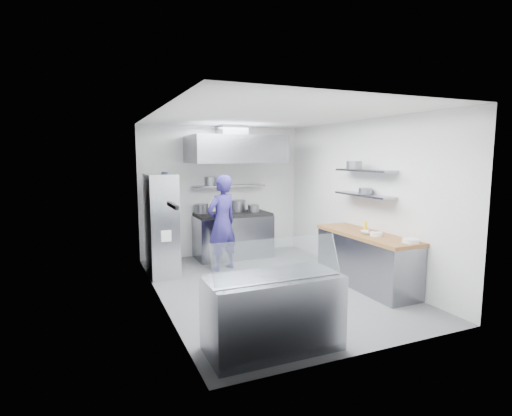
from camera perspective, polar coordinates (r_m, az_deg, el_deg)
name	(u,v)px	position (r m, az deg, el deg)	size (l,w,h in m)	color
floor	(270,286)	(6.82, 2.02, -11.09)	(5.00, 5.00, 0.00)	#555557
ceiling	(271,116)	(6.50, 2.14, 13.04)	(5.00, 5.00, 0.00)	silver
wall_back	(222,191)	(8.82, -4.86, 2.43)	(3.60, 0.02, 2.80)	white
wall_front	(371,229)	(4.40, 16.09, -2.85)	(3.60, 0.02, 2.80)	white
wall_left	(159,209)	(5.97, -13.75, -0.13)	(5.00, 0.02, 2.80)	white
wall_right	(361,199)	(7.45, 14.70, 1.30)	(5.00, 0.02, 2.80)	white
gas_range	(233,236)	(8.62, -3.32, -4.06)	(1.60, 0.80, 0.90)	gray
cooktop	(233,214)	(8.53, -3.34, -0.90)	(1.57, 0.78, 0.06)	black
stock_pot_left	(201,209)	(8.53, -7.81, -0.08)	(0.29, 0.29, 0.20)	slate
stock_pot_mid	(237,206)	(8.80, -2.71, 0.34)	(0.38, 0.38, 0.24)	slate
stock_pot_right	(253,209)	(8.61, -0.36, -0.08)	(0.24, 0.24, 0.16)	slate
over_range_shelf	(229,186)	(8.69, -3.91, 3.16)	(1.60, 0.30, 0.04)	gray
shelf_pot_a	(210,181)	(8.71, -6.59, 3.86)	(0.24, 0.24, 0.18)	slate
extractor_hood	(235,149)	(8.28, -3.00, 8.36)	(1.90, 1.15, 0.55)	gray
hood_duct	(231,131)	(8.51, -3.55, 10.89)	(0.55, 0.55, 0.24)	slate
red_firebox	(165,192)	(8.45, -12.81, 2.19)	(0.22, 0.10, 0.26)	#BA120E
chef	(222,223)	(7.57, -4.87, -2.14)	(0.66, 0.44, 1.82)	navy
wire_rack	(161,225)	(7.45, -13.37, -2.34)	(0.50, 0.90, 1.85)	silver
rack_bin_a	(165,235)	(7.11, -12.82, -3.82)	(0.17, 0.21, 0.19)	white
rack_bin_b	(162,205)	(7.29, -13.31, 0.42)	(0.15, 0.20, 0.18)	yellow
rack_jar	(165,177)	(7.16, -12.89, 4.33)	(0.12, 0.12, 0.18)	black
knife_strip	(173,206)	(5.08, -11.84, 0.34)	(0.04, 0.55, 0.05)	black
prep_counter_base	(366,261)	(6.96, 15.39, -7.34)	(0.62, 2.00, 0.84)	gray
prep_counter_top	(367,235)	(6.87, 15.51, -3.71)	(0.65, 2.04, 0.06)	#955B2F
plate_stack_a	(411,241)	(6.30, 21.25, -4.38)	(0.24, 0.24, 0.06)	white
plate_stack_b	(376,234)	(6.66, 16.79, -3.57)	(0.20, 0.20, 0.06)	white
copper_pan	(374,232)	(6.79, 16.46, -3.35)	(0.17, 0.17, 0.06)	#BA6334
squeeze_bottle	(365,227)	(6.93, 15.35, -2.60)	(0.06, 0.06, 0.18)	yellow
mixing_bowl	(368,233)	(6.76, 15.65, -3.40)	(0.22, 0.22, 0.05)	white
wall_shelf_lower	(364,195)	(7.11, 15.19, 1.81)	(0.30, 1.30, 0.04)	gray
wall_shelf_upper	(365,170)	(7.08, 15.31, 5.19)	(0.30, 1.30, 0.04)	gray
shelf_pot_c	(365,191)	(7.09, 15.36, 2.36)	(0.23, 0.23, 0.10)	slate
shelf_pot_d	(354,165)	(7.13, 13.85, 5.98)	(0.27, 0.27, 0.14)	slate
display_case	(273,313)	(4.61, 2.43, -14.74)	(1.50, 0.70, 0.85)	gray
display_glass	(278,259)	(4.30, 3.17, -7.30)	(1.47, 0.02, 0.45)	silver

